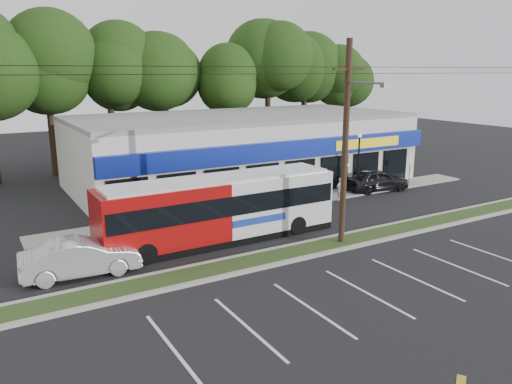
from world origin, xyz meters
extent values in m
plane|color=black|center=(0.00, 0.00, 0.00)|extent=(120.00, 120.00, 0.00)
cube|color=#273A17|center=(0.00, 1.00, 0.06)|extent=(40.00, 1.60, 0.12)
cube|color=#9E9E93|center=(0.00, 0.15, 0.07)|extent=(40.00, 0.25, 0.14)
cube|color=#9E9E93|center=(0.00, 1.85, 0.07)|extent=(40.00, 0.25, 0.14)
cube|color=#9E9E93|center=(5.00, 9.00, 0.05)|extent=(32.00, 2.20, 0.10)
cube|color=silver|center=(5.50, 16.00, 2.50)|extent=(25.00, 12.00, 5.00)
cube|color=navy|center=(5.50, 9.75, 3.40)|extent=(25.00, 0.50, 1.20)
cube|color=black|center=(5.50, 9.94, 1.40)|extent=(24.00, 0.12, 2.40)
cube|color=yellow|center=(12.50, 9.48, 3.40)|extent=(6.00, 0.06, 0.70)
cube|color=gray|center=(5.50, 16.00, 5.15)|extent=(25.00, 12.00, 0.30)
cylinder|color=black|center=(3.00, 1.00, 5.00)|extent=(0.30, 0.30, 10.00)
cube|color=black|center=(3.00, 1.00, 8.60)|extent=(1.80, 0.12, 0.12)
cylinder|color=#59595E|center=(3.00, -0.20, 8.00)|extent=(0.10, 2.40, 0.10)
cube|color=#59595E|center=(3.00, -1.50, 7.90)|extent=(0.50, 0.25, 0.15)
cylinder|color=black|center=(0.00, 1.00, 8.70)|extent=(50.00, 0.02, 0.02)
cylinder|color=black|center=(0.00, 1.00, 8.40)|extent=(50.00, 0.02, 0.02)
cylinder|color=black|center=(11.00, 8.80, 2.00)|extent=(0.12, 0.12, 4.00)
sphere|color=silver|center=(11.00, 8.80, 4.10)|extent=(0.30, 0.30, 0.30)
cylinder|color=#59595E|center=(16.00, 8.60, 1.10)|extent=(0.06, 0.06, 2.20)
cube|color=white|center=(16.00, 8.55, 2.00)|extent=(0.45, 0.04, 0.45)
cylinder|color=black|center=(-6.00, 26.00, 2.86)|extent=(0.56, 0.56, 5.72)
sphere|color=black|center=(-6.00, 26.00, 8.45)|extent=(6.76, 6.76, 6.76)
cylinder|color=black|center=(-1.00, 26.00, 2.86)|extent=(0.56, 0.56, 5.72)
sphere|color=black|center=(-1.00, 26.00, 8.45)|extent=(6.76, 6.76, 6.76)
cylinder|color=black|center=(4.00, 26.00, 2.86)|extent=(0.56, 0.56, 5.72)
sphere|color=black|center=(4.00, 26.00, 8.45)|extent=(6.76, 6.76, 6.76)
cylinder|color=black|center=(9.00, 26.00, 2.86)|extent=(0.56, 0.56, 5.72)
sphere|color=black|center=(9.00, 26.00, 8.45)|extent=(6.76, 6.76, 6.76)
cylinder|color=black|center=(14.00, 26.00, 2.86)|extent=(0.56, 0.56, 5.72)
sphere|color=black|center=(14.00, 26.00, 8.45)|extent=(6.76, 6.76, 6.76)
cylinder|color=black|center=(19.00, 26.00, 2.86)|extent=(0.56, 0.56, 5.72)
sphere|color=black|center=(19.00, 26.00, 8.45)|extent=(6.76, 6.76, 6.76)
cylinder|color=black|center=(24.00, 26.00, 2.86)|extent=(0.56, 0.56, 5.72)
sphere|color=black|center=(24.00, 26.00, 8.45)|extent=(6.76, 6.76, 6.76)
cube|color=#990B0B|center=(-5.17, 4.48, 1.79)|extent=(6.24, 2.63, 2.85)
cube|color=silver|center=(1.05, 4.52, 1.79)|extent=(6.24, 2.63, 2.85)
cube|color=black|center=(-2.06, 4.50, 0.20)|extent=(12.46, 2.62, 0.36)
cube|color=black|center=(-2.06, 4.50, 2.13)|extent=(12.21, 2.73, 0.98)
cube|color=black|center=(4.19, 4.54, 1.97)|extent=(0.07, 2.20, 1.45)
cube|color=#193899|center=(-0.50, 3.20, 1.19)|extent=(3.11, 0.05, 0.36)
cube|color=silver|center=(-2.06, 4.50, 3.26)|extent=(11.83, 2.41, 0.19)
cylinder|color=black|center=(-6.41, 3.29, 0.50)|extent=(1.00, 0.30, 1.00)
cylinder|color=black|center=(-6.42, 5.65, 0.50)|extent=(1.00, 0.30, 1.00)
cylinder|color=black|center=(1.93, 3.35, 0.50)|extent=(1.00, 0.30, 1.00)
cylinder|color=black|center=(1.91, 5.70, 0.50)|extent=(1.00, 0.30, 1.00)
imported|color=black|center=(12.57, 8.50, 0.81)|extent=(4.99, 2.54, 1.63)
imported|color=#B3B6BC|center=(-9.21, 3.50, 0.81)|extent=(5.02, 2.07, 1.62)
imported|color=beige|center=(8.48, 7.70, 0.79)|extent=(0.62, 0.46, 1.58)
imported|color=beige|center=(2.06, 6.00, 0.90)|extent=(1.07, 0.96, 1.80)
camera|label=1|loc=(-12.90, -17.46, 8.55)|focal=35.00mm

